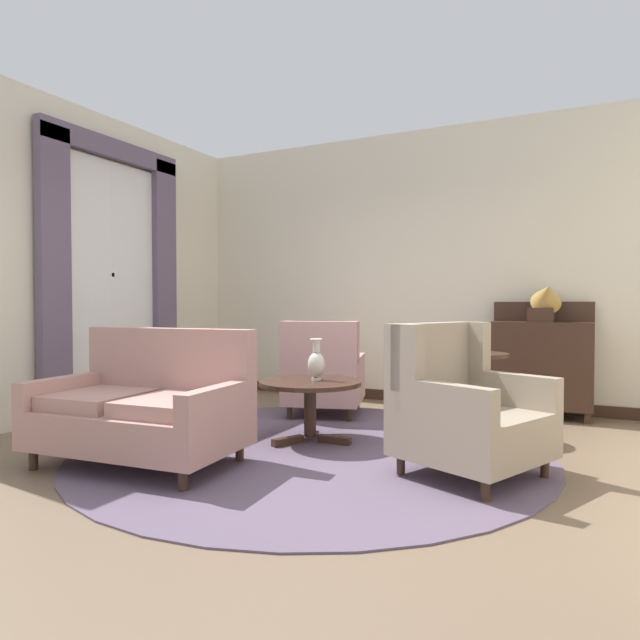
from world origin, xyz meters
name	(u,v)px	position (x,y,z in m)	size (l,w,h in m)	color
ground	(293,460)	(0.00, 0.00, 0.00)	(7.67, 7.67, 0.00)	brown
wall_back	(408,268)	(0.00, 2.74, 1.55)	(5.58, 0.08, 3.11)	beige
wall_left	(108,264)	(-2.71, 0.82, 1.55)	(0.08, 3.84, 3.11)	beige
baseboard_back	(406,397)	(0.00, 2.69, 0.06)	(5.42, 0.03, 0.12)	#382319
area_rug	(312,450)	(0.00, 0.30, 0.01)	(3.59, 3.59, 0.01)	#5B4C60
window_with_curtains	(113,260)	(-2.61, 0.81, 1.60)	(0.12, 1.80, 2.66)	silver
coffee_table	(310,392)	(-0.13, 0.53, 0.41)	(0.84, 0.84, 0.50)	#382319
porcelain_vase	(316,363)	(-0.10, 0.58, 0.65)	(0.14, 0.14, 0.34)	beige
settee	(145,408)	(-0.90, -0.54, 0.39)	(1.48, 0.95, 0.95)	tan
armchair_foreground_right	(324,375)	(-0.49, 1.53, 0.42)	(0.94, 1.00, 0.96)	tan
armchair_near_window	(463,410)	(1.17, 0.20, 0.43)	(1.06, 1.08, 1.00)	gray
side_table	(479,387)	(1.08, 1.30, 0.43)	(0.49, 0.49, 0.72)	#382319
sideboard	(541,363)	(1.47, 2.44, 0.54)	(0.96, 0.36, 1.15)	#382319
gramophone	(546,300)	(1.52, 2.36, 1.17)	(0.36, 0.43, 0.46)	#382319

